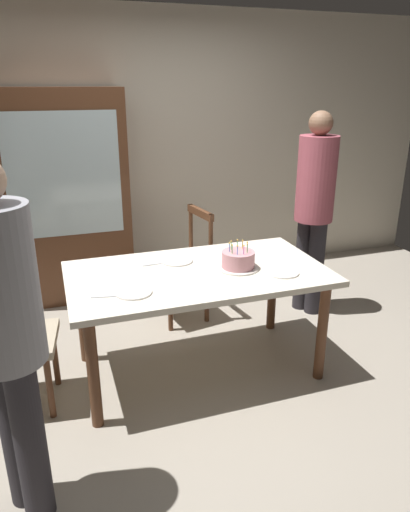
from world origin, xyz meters
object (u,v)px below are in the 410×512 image
at_px(dining_table, 198,283).
at_px(chair_spindle_back, 183,268).
at_px(birthday_cake, 238,260).
at_px(plate_near_guest, 282,272).
at_px(person_celebrant, 5,330).
at_px(person_guest, 314,203).
at_px(plate_near_celebrant, 134,292).
at_px(plate_far_side, 177,261).
at_px(chair_upholstered, 1,331).
at_px(china_cabinet, 66,199).

relative_size(dining_table, chair_spindle_back, 1.80).
xyz_separation_m(birthday_cake, chair_spindle_back, (-0.15, 0.84, -0.35)).
height_order(plate_near_guest, person_celebrant, person_celebrant).
xyz_separation_m(plate_near_guest, person_guest, (0.70, 0.79, 0.23)).
distance_m(plate_near_celebrant, person_celebrant, 0.93).
xyz_separation_m(dining_table, plate_far_side, (-0.09, 0.21, 0.09)).
xyz_separation_m(plate_near_celebrant, chair_spindle_back, (0.59, 1.01, -0.30)).
relative_size(plate_near_guest, chair_upholstered, 0.23).
bearing_deg(china_cabinet, plate_near_celebrant, -81.16).
xyz_separation_m(plate_far_side, plate_near_guest, (0.60, -0.43, 0.00)).
height_order(chair_upholstered, person_guest, person_guest).
bearing_deg(plate_near_celebrant, plate_far_side, 47.88).
bearing_deg(chair_spindle_back, person_guest, -11.32).
distance_m(person_celebrant, person_guest, 2.74).
bearing_deg(person_guest, plate_near_guest, -131.40).
relative_size(plate_far_side, person_guest, 0.13).
bearing_deg(plate_near_celebrant, plate_near_guest, 0.00).
bearing_deg(chair_spindle_back, chair_upholstered, -149.39).
bearing_deg(plate_far_side, dining_table, -68.10).
bearing_deg(chair_spindle_back, china_cabinet, 138.82).
bearing_deg(chair_upholstered, birthday_cake, -1.39).
bearing_deg(birthday_cake, chair_spindle_back, 99.90).
bearing_deg(plate_far_side, person_celebrant, -134.13).
distance_m(chair_upholstered, china_cabinet, 1.70).
relative_size(chair_upholstered, person_celebrant, 0.56).
distance_m(plate_near_guest, china_cabinet, 2.18).
height_order(chair_spindle_back, chair_upholstered, same).
bearing_deg(birthday_cake, person_celebrant, -149.87).
relative_size(chair_upholstered, china_cabinet, 0.50).
relative_size(plate_near_celebrant, plate_far_side, 1.00).
height_order(plate_near_celebrant, plate_far_side, same).
xyz_separation_m(chair_upholstered, person_celebrant, (0.13, -0.84, 0.43)).
relative_size(plate_near_celebrant, china_cabinet, 0.12).
relative_size(dining_table, chair_upholstered, 1.80).
relative_size(dining_table, birthday_cake, 6.11).
relative_size(plate_near_celebrant, plate_near_guest, 1.00).
distance_m(plate_near_celebrant, chair_spindle_back, 1.21).
height_order(plate_near_celebrant, chair_spindle_back, chair_spindle_back).
bearing_deg(plate_far_side, birthday_cake, -36.18).
xyz_separation_m(plate_near_celebrant, plate_near_guest, (0.98, 0.00, 0.00)).
xyz_separation_m(plate_near_guest, chair_spindle_back, (-0.39, 1.01, -0.30)).
distance_m(dining_table, person_celebrant, 1.44).
bearing_deg(chair_upholstered, plate_near_celebrant, -14.71).
distance_m(chair_spindle_back, person_guest, 1.23).
height_order(dining_table, chair_spindle_back, chair_spindle_back).
bearing_deg(plate_near_celebrant, person_celebrant, -135.39).
height_order(plate_far_side, chair_spindle_back, chair_spindle_back).
height_order(birthday_cake, person_guest, person_guest).
distance_m(birthday_cake, person_celebrant, 1.61).
bearing_deg(plate_near_guest, person_guest, 48.60).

